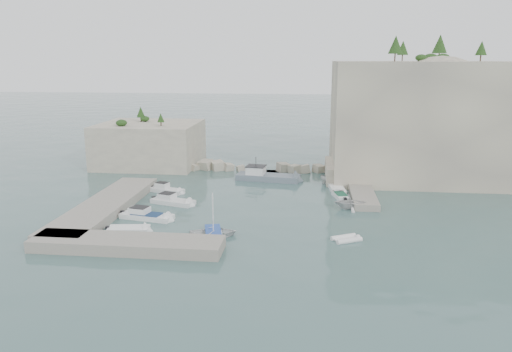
# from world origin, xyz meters

# --- Properties ---
(ground) EXTENTS (400.00, 400.00, 0.00)m
(ground) POSITION_xyz_m (0.00, 0.00, 0.00)
(ground) COLOR #426362
(ground) RESTS_ON ground
(cliff_east) EXTENTS (26.00, 22.00, 17.00)m
(cliff_east) POSITION_xyz_m (23.00, 23.00, 8.50)
(cliff_east) COLOR beige
(cliff_east) RESTS_ON ground
(cliff_terrace) EXTENTS (8.00, 10.00, 2.50)m
(cliff_terrace) POSITION_xyz_m (13.00, 18.00, 1.25)
(cliff_terrace) COLOR beige
(cliff_terrace) RESTS_ON ground
(outcrop_west) EXTENTS (16.00, 14.00, 7.00)m
(outcrop_west) POSITION_xyz_m (-20.00, 25.00, 3.50)
(outcrop_west) COLOR beige
(outcrop_west) RESTS_ON ground
(quay_west) EXTENTS (5.00, 24.00, 1.10)m
(quay_west) POSITION_xyz_m (-17.00, -1.00, 0.55)
(quay_west) COLOR #9E9689
(quay_west) RESTS_ON ground
(quay_south) EXTENTS (18.00, 4.00, 1.10)m
(quay_south) POSITION_xyz_m (-10.00, -12.50, 0.55)
(quay_south) COLOR #9E9689
(quay_south) RESTS_ON ground
(ledge_east) EXTENTS (3.00, 16.00, 0.80)m
(ledge_east) POSITION_xyz_m (13.50, 10.00, 0.40)
(ledge_east) COLOR #9E9689
(ledge_east) RESTS_ON ground
(breakwater) EXTENTS (28.00, 3.00, 1.40)m
(breakwater) POSITION_xyz_m (-1.00, 22.00, 0.70)
(breakwater) COLOR beige
(breakwater) RESTS_ON ground
(motorboat_d) EXTENTS (6.83, 3.22, 1.40)m
(motorboat_d) POSITION_xyz_m (-11.16, -3.39, 0.00)
(motorboat_d) COLOR white
(motorboat_d) RESTS_ON ground
(motorboat_e) EXTENTS (4.77, 2.46, 0.70)m
(motorboat_e) POSITION_xyz_m (-11.60, -7.86, 0.00)
(motorboat_e) COLOR white
(motorboat_e) RESTS_ON ground
(motorboat_a) EXTENTS (5.51, 3.17, 1.40)m
(motorboat_a) POSITION_xyz_m (-12.20, 7.85, 0.00)
(motorboat_a) COLOR silver
(motorboat_a) RESTS_ON ground
(motorboat_b) EXTENTS (6.30, 3.65, 1.40)m
(motorboat_b) POSITION_xyz_m (-9.88, 2.65, 0.00)
(motorboat_b) COLOR silver
(motorboat_b) RESTS_ON ground
(rowboat) EXTENTS (5.42, 4.44, 0.98)m
(rowboat) POSITION_xyz_m (-2.71, -8.04, 0.00)
(rowboat) COLOR white
(rowboat) RESTS_ON ground
(inflatable_dinghy) EXTENTS (3.30, 2.68, 0.44)m
(inflatable_dinghy) POSITION_xyz_m (10.48, -7.81, 0.00)
(inflatable_dinghy) COLOR white
(inflatable_dinghy) RESTS_ON ground
(tender_east_a) EXTENTS (3.78, 3.28, 1.95)m
(tender_east_a) POSITION_xyz_m (11.60, 3.04, 0.00)
(tender_east_a) COLOR silver
(tender_east_a) RESTS_ON ground
(tender_east_b) EXTENTS (2.35, 4.54, 0.70)m
(tender_east_b) POSITION_xyz_m (10.73, 7.60, 0.00)
(tender_east_b) COLOR white
(tender_east_b) RESTS_ON ground
(tender_east_c) EXTENTS (2.50, 5.76, 0.70)m
(tender_east_c) POSITION_xyz_m (10.38, 11.41, 0.00)
(tender_east_c) COLOR white
(tender_east_c) RESTS_ON ground
(tender_east_d) EXTENTS (4.22, 2.66, 1.53)m
(tender_east_d) POSITION_xyz_m (10.14, 15.43, 0.00)
(tender_east_d) COLOR silver
(tender_east_d) RESTS_ON ground
(work_boat) EXTENTS (10.42, 4.28, 2.20)m
(work_boat) POSITION_xyz_m (0.63, 16.18, 0.00)
(work_boat) COLOR slate
(work_boat) RESTS_ON ground
(rowboat_mast) EXTENTS (0.10, 0.10, 4.20)m
(rowboat_mast) POSITION_xyz_m (-2.71, -8.04, 2.59)
(rowboat_mast) COLOR white
(rowboat_mast) RESTS_ON rowboat
(vegetation) EXTENTS (53.48, 13.88, 13.40)m
(vegetation) POSITION_xyz_m (17.83, 24.40, 17.93)
(vegetation) COLOR #1E4219
(vegetation) RESTS_ON ground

